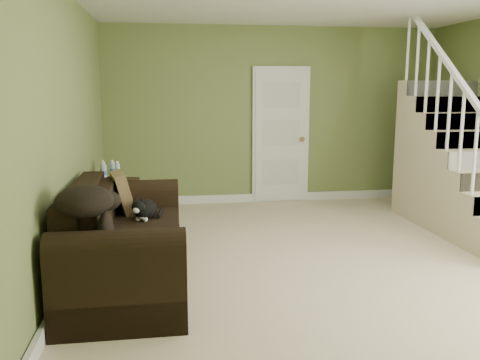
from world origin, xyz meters
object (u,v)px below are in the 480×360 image
object	(u,v)px
side_table	(113,204)
cat	(146,209)
banana	(152,235)
sofa	(122,246)

from	to	relation	value
side_table	cat	size ratio (longest dim) A/B	1.63
side_table	banana	xyz separation A→B (m)	(0.52, -2.06, 0.18)
sofa	side_table	bearing A→B (deg)	97.94
side_table	banana	world-z (taller)	side_table
side_table	banana	distance (m)	2.14
cat	banana	distance (m)	0.66
sofa	side_table	world-z (taller)	sofa
side_table	cat	world-z (taller)	side_table
sofa	banana	size ratio (longest dim) A/B	11.09
sofa	cat	distance (m)	0.48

